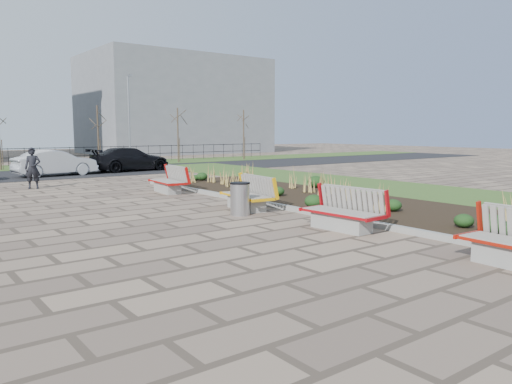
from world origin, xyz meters
TOP-DOWN VIEW (x-y plane):
  - ground at (0.00, 0.00)m, footprint 120.00×120.00m
  - planting_bed at (6.25, 5.00)m, footprint 4.50×18.00m
  - planting_curb at (3.92, 5.00)m, footprint 0.16×18.00m
  - grass_verge_near at (11.00, 5.00)m, footprint 5.00×38.00m
  - road at (0.00, 22.00)m, footprint 80.00×7.00m
  - bench_b at (3.00, 1.57)m, footprint 1.03×2.15m
  - bench_c at (3.00, 5.48)m, footprint 1.16×2.20m
  - bench_d at (3.00, 10.67)m, footprint 1.09×2.17m
  - litter_bin at (2.29, 4.79)m, footprint 0.55×0.55m
  - pedestrian at (-0.79, 15.22)m, footprint 0.73×0.61m
  - car_silver at (1.57, 20.61)m, footprint 4.25×1.85m
  - car_black at (5.97, 21.20)m, footprint 4.86×2.26m
  - tree_d at (6.00, 26.50)m, footprint 1.40×1.40m
  - tree_e at (12.00, 26.50)m, footprint 1.40×1.40m
  - tree_f at (18.00, 26.50)m, footprint 1.40×1.40m
  - lamp_east at (8.00, 26.00)m, footprint 0.24×0.60m
  - building_grey at (20.00, 42.00)m, footprint 18.00×12.00m

SIDE VIEW (x-z plane):
  - ground at x=0.00m, z-range 0.00..0.00m
  - road at x=0.00m, z-range 0.00..0.02m
  - grass_verge_near at x=11.00m, z-range 0.00..0.04m
  - planting_bed at x=6.25m, z-range 0.00..0.10m
  - planting_curb at x=3.92m, z-range 0.00..0.15m
  - litter_bin at x=2.29m, z-range 0.00..0.92m
  - bench_b at x=3.00m, z-range 0.00..1.00m
  - bench_c at x=3.00m, z-range 0.00..1.00m
  - bench_d at x=3.00m, z-range 0.00..1.00m
  - car_silver at x=1.57m, z-range 0.02..1.38m
  - car_black at x=5.97m, z-range 0.02..1.39m
  - pedestrian at x=-0.79m, z-range 0.00..1.70m
  - tree_d at x=6.00m, z-range 0.04..4.04m
  - tree_e at x=12.00m, z-range 0.04..4.04m
  - tree_f at x=18.00m, z-range 0.04..4.04m
  - lamp_east at x=8.00m, z-range 0.04..6.04m
  - building_grey at x=20.00m, z-range 0.00..10.00m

